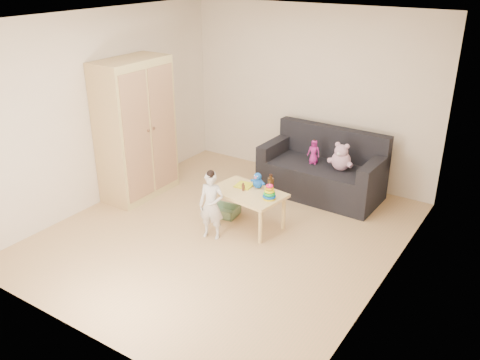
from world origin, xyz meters
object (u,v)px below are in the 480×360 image
Objects in this scene: wardrobe at (136,129)px; play_table at (248,209)px; sofa at (321,180)px; toddler at (211,206)px.

wardrobe is 2.14× the size of play_table.
toddler reaches higher than sofa.
play_table is 0.56m from toddler.
play_table reaches higher than sofa.
wardrobe is at bearing 149.16° from toddler.
toddler reaches higher than play_table.
wardrobe is 2.73m from sofa.
toddler is at bearing -15.66° from wardrobe.
toddler is at bearing -113.75° from play_table.
sofa is 2.01× the size of toddler.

